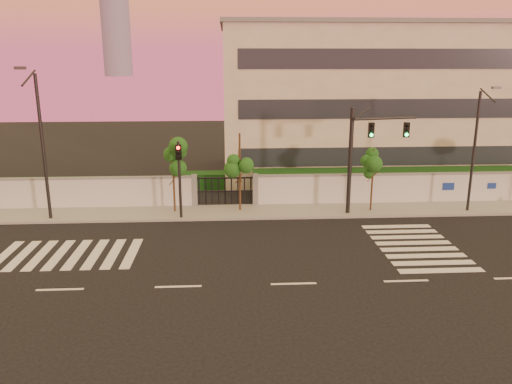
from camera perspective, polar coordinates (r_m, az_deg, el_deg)
ground at (r=22.15m, az=4.32°, el=-10.43°), size 120.00×120.00×0.00m
sidewalk at (r=31.87m, az=1.87°, el=-2.22°), size 60.00×3.00×0.15m
perimeter_wall at (r=33.04m, az=1.84°, el=0.20°), size 60.00×0.36×2.20m
hedge_row at (r=35.85m, az=3.14°, el=0.95°), size 41.00×4.25×1.80m
institutional_building at (r=43.57m, az=12.62°, el=10.22°), size 24.40×12.40×12.25m
road_markings at (r=25.44m, az=-0.34°, el=-6.90°), size 57.00×7.62×0.02m
street_tree_c at (r=31.27m, az=-9.46°, el=3.81°), size 1.57×1.25×4.82m
street_tree_d at (r=31.08m, az=-1.83°, el=4.29°), size 1.60×1.27×5.07m
street_tree_e at (r=32.05m, az=13.27°, el=2.90°), size 1.44×1.15×4.08m
traffic_signal_main at (r=31.13m, az=12.29°, el=4.90°), size 4.21×0.99×6.69m
traffic_signal_secondary at (r=30.02m, az=-8.76°, el=2.43°), size 0.37×0.35×4.82m
streetlight_west at (r=31.55m, az=-23.36°, el=5.43°), size 0.54×2.19×9.11m
streetlight_east at (r=33.57m, az=23.83°, el=4.83°), size 0.48×1.92×7.98m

